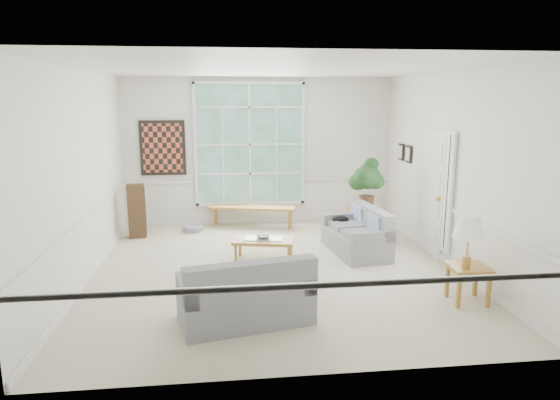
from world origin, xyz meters
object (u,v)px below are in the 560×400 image
object	(u,v)px
end_table	(367,224)
coffee_table	(264,250)
side_table	(468,284)
loveseat_front	(245,288)
loveseat_right	(356,230)

from	to	relation	value
end_table	coffee_table	bearing A→B (deg)	-153.68
coffee_table	side_table	size ratio (longest dim) A/B	1.99
loveseat_front	side_table	bearing A→B (deg)	-7.40
loveseat_right	end_table	distance (m)	0.88
coffee_table	side_table	xyz separation A→B (m)	(2.47, -1.97, 0.06)
loveseat_right	loveseat_front	size ratio (longest dim) A/B	0.96
end_table	loveseat_front	bearing A→B (deg)	-126.99
loveseat_front	side_table	world-z (taller)	loveseat_front
loveseat_front	side_table	xyz separation A→B (m)	(2.88, 0.23, -0.17)
loveseat_right	coffee_table	bearing A→B (deg)	-179.41
loveseat_right	side_table	xyz separation A→B (m)	(0.89, -2.19, -0.15)
loveseat_right	coffee_table	world-z (taller)	loveseat_right
coffee_table	end_table	distance (m)	2.23
loveseat_right	coffee_table	distance (m)	1.61
loveseat_right	end_table	xyz separation A→B (m)	(0.41, 0.77, -0.10)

